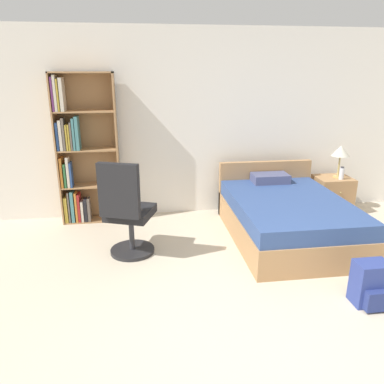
# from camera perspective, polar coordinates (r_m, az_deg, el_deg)

# --- Properties ---
(ground_plane) EXTENTS (14.00, 14.00, 0.00)m
(ground_plane) POSITION_cam_1_polar(r_m,az_deg,el_deg) (3.07, 15.49, -24.20)
(ground_plane) COLOR beige
(wall_back) EXTENTS (9.00, 0.06, 2.60)m
(wall_back) POSITION_cam_1_polar(r_m,az_deg,el_deg) (5.43, 3.29, 10.31)
(wall_back) COLOR white
(wall_back) RESTS_ON ground_plane
(bookshelf) EXTENTS (0.80, 0.26, 2.02)m
(bookshelf) POSITION_cam_1_polar(r_m,az_deg,el_deg) (5.26, -16.75, 5.61)
(bookshelf) COLOR #AD7F51
(bookshelf) RESTS_ON ground_plane
(bed) EXTENTS (1.35, 1.92, 0.78)m
(bed) POSITION_cam_1_polar(r_m,az_deg,el_deg) (4.87, 14.07, -3.62)
(bed) COLOR #AD7F51
(bed) RESTS_ON ground_plane
(office_chair) EXTENTS (0.63, 0.68, 1.13)m
(office_chair) POSITION_cam_1_polar(r_m,az_deg,el_deg) (4.20, -9.90, -3.17)
(office_chair) COLOR #232326
(office_chair) RESTS_ON ground_plane
(nightstand) EXTENTS (0.50, 0.46, 0.54)m
(nightstand) POSITION_cam_1_polar(r_m,az_deg,el_deg) (5.92, 20.53, -0.41)
(nightstand) COLOR #AD7F51
(nightstand) RESTS_ON ground_plane
(table_lamp) EXTENTS (0.26, 0.26, 0.47)m
(table_lamp) POSITION_cam_1_polar(r_m,az_deg,el_deg) (5.78, 21.71, 5.71)
(table_lamp) COLOR tan
(table_lamp) RESTS_ON nightstand
(water_bottle) EXTENTS (0.07, 0.07, 0.19)m
(water_bottle) POSITION_cam_1_polar(r_m,az_deg,el_deg) (5.75, 21.84, 2.65)
(water_bottle) COLOR silver
(water_bottle) RESTS_ON nightstand
(backpack_blue) EXTENTS (0.30, 0.28, 0.41)m
(backpack_blue) POSITION_cam_1_polar(r_m,az_deg,el_deg) (3.82, 25.60, -12.63)
(backpack_blue) COLOR navy
(backpack_blue) RESTS_ON ground_plane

